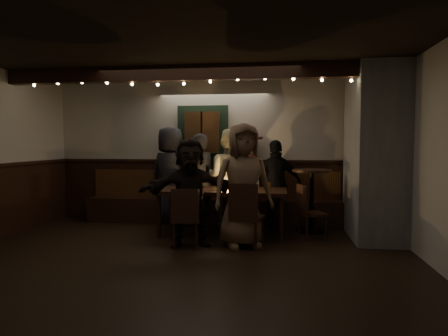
# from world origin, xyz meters

# --- Properties ---
(room) EXTENTS (6.02, 5.01, 2.62)m
(room) POSITION_xyz_m (1.07, 1.42, 1.07)
(room) COLOR black
(room) RESTS_ON ground
(dining_table) EXTENTS (2.02, 0.87, 0.88)m
(dining_table) POSITION_xyz_m (0.31, 1.40, 0.66)
(dining_table) COLOR black
(dining_table) RESTS_ON ground
(chair_near_left) EXTENTS (0.42, 0.42, 0.84)m
(chair_near_left) POSITION_xyz_m (-0.06, 0.46, 0.47)
(chair_near_left) COLOR black
(chair_near_left) RESTS_ON ground
(chair_near_right) EXTENTS (0.49, 0.49, 0.91)m
(chair_near_right) POSITION_xyz_m (0.76, 0.56, 0.51)
(chair_near_right) COLOR black
(chair_near_right) RESTS_ON ground
(chair_end) EXTENTS (0.48, 0.48, 0.82)m
(chair_end) POSITION_xyz_m (1.64, 1.28, 0.46)
(chair_end) COLOR black
(chair_end) RESTS_ON ground
(high_top) EXTENTS (0.64, 0.64, 1.03)m
(high_top) POSITION_xyz_m (1.75, 1.82, 0.65)
(high_top) COLOR black
(high_top) RESTS_ON ground
(person_a) EXTENTS (0.99, 0.80, 1.76)m
(person_a) POSITION_xyz_m (-0.75, 2.18, 0.88)
(person_a) COLOR black
(person_a) RESTS_ON ground
(person_b) EXTENTS (0.69, 0.58, 1.63)m
(person_b) POSITION_xyz_m (-0.20, 2.06, 0.81)
(person_b) COLOR black
(person_b) RESTS_ON ground
(person_c) EXTENTS (0.97, 0.85, 1.70)m
(person_c) POSITION_xyz_m (0.33, 2.07, 0.85)
(person_c) COLOR beige
(person_c) RESTS_ON ground
(person_d) EXTENTS (1.29, 0.99, 1.77)m
(person_d) POSITION_xyz_m (0.61, 2.15, 0.88)
(person_d) COLOR brown
(person_d) RESTS_ON ground
(person_e) EXTENTS (0.96, 0.63, 1.51)m
(person_e) POSITION_xyz_m (1.16, 2.05, 0.76)
(person_e) COLOR black
(person_e) RESTS_ON ground
(person_f) EXTENTS (1.49, 0.86, 1.53)m
(person_f) POSITION_xyz_m (-0.03, 0.63, 0.77)
(person_f) COLOR black
(person_f) RESTS_ON ground
(person_g) EXTENTS (1.00, 0.84, 1.74)m
(person_g) POSITION_xyz_m (0.71, 0.69, 0.87)
(person_g) COLOR brown
(person_g) RESTS_ON ground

